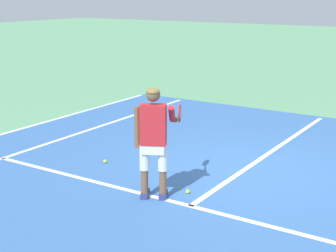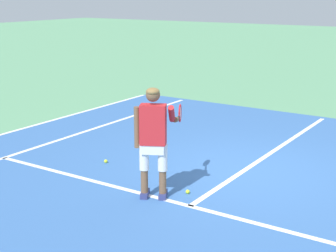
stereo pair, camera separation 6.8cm
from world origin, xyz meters
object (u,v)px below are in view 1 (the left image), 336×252
at_px(tennis_ball_by_baseline, 105,161).
at_px(tennis_ball_near_feet, 188,192).
at_px(tennis_player, 154,135).
at_px(tennis_ball_mid_court, 144,168).

bearing_deg(tennis_ball_by_baseline, tennis_ball_near_feet, -12.27).
bearing_deg(tennis_ball_near_feet, tennis_ball_by_baseline, 167.73).
bearing_deg(tennis_ball_near_feet, tennis_player, -131.57).
bearing_deg(tennis_player, tennis_ball_near_feet, 48.43).
distance_m(tennis_ball_near_feet, tennis_ball_by_baseline, 2.08).
distance_m(tennis_ball_near_feet, tennis_ball_mid_court, 1.32).
distance_m(tennis_player, tennis_ball_mid_court, 1.59).
xyz_separation_m(tennis_ball_near_feet, tennis_ball_by_baseline, (-2.03, 0.44, 0.00)).
bearing_deg(tennis_ball_mid_court, tennis_ball_by_baseline, -173.62).
height_order(tennis_player, tennis_ball_near_feet, tennis_player).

